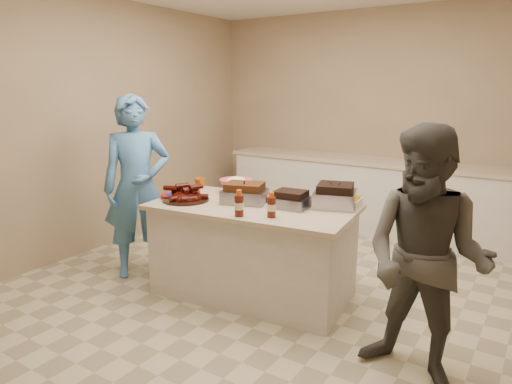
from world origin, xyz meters
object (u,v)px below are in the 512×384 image
Objects in this scene: plastic_cup at (200,188)px; guest_gray at (415,378)px; mustard_bottle at (245,197)px; bbq_bottle_b at (271,217)px; guest_blue at (142,273)px; island at (253,293)px; roasting_pan at (335,207)px; rib_platter at (186,201)px; coleslaw_bowl at (236,192)px; bbq_bottle_a at (239,216)px.

plastic_cup is 2.52m from guest_gray.
mustard_bottle reaches higher than plastic_cup.
guest_blue is at bearing 179.16° from bbq_bottle_b.
plastic_cup is 0.06× the size of guest_blue.
island is 1.17m from guest_blue.
roasting_pan is at bearing 148.96° from guest_gray.
coleslaw_bowl is at bearing 70.25° from rib_platter.
mustard_bottle is 0.07× the size of guest_blue.
rib_platter is 0.53m from coleslaw_bowl.
island is 13.50× the size of mustard_bottle.
guest_gray is (0.90, -0.76, -0.80)m from roasting_pan.
mustard_bottle is (-0.54, 0.43, 0.00)m from bbq_bottle_b.
guest_gray is at bearing -10.12° from bbq_bottle_b.
island is 1.15m from plastic_cup.
rib_platter is at bearing 177.77° from bbq_bottle_b.
mustard_bottle is at bearing 141.28° from bbq_bottle_b.
rib_platter is 0.26× the size of guest_gray.
rib_platter reaches higher than plastic_cup.
bbq_bottle_a is at bearing -153.24° from bbq_bottle_b.
bbq_bottle_b is 1.21m from plastic_cup.
island is 4.21× the size of rib_platter.
island is at bearing 144.45° from bbq_bottle_b.
bbq_bottle_b is 1.84× the size of plastic_cup.
coleslaw_bowl is 0.20× the size of guest_gray.
bbq_bottle_b is at bearing -23.71° from plastic_cup.
roasting_pan is 2.62× the size of mustard_bottle.
bbq_bottle_b reaches higher than guest_gray.
guest_blue is at bearing -156.21° from mustard_bottle.
bbq_bottle_a is (0.49, -0.64, 0.00)m from coleslaw_bowl.
rib_platter is at bearing -48.78° from guest_blue.
island is 1.57m from guest_gray.
island is 0.88m from bbq_bottle_a.
bbq_bottle_b is (-0.28, -0.55, 0.00)m from roasting_pan.
island reaches higher than guest_blue.
roasting_pan is 1.06× the size of coleslaw_bowl.
roasting_pan is (1.16, 0.51, 0.00)m from rib_platter.
rib_platter is 0.89m from bbq_bottle_b.
mustard_bottle is 1.19× the size of plastic_cup.
mustard_bottle is at bearing -26.25° from guest_blue.
island is 1.00m from rib_platter.
roasting_pan is 2.00m from guest_blue.
plastic_cup is (-0.89, 0.60, 0.00)m from bbq_bottle_a.
roasting_pan is at bearing 21.31° from island.
rib_platter is at bearing -109.75° from coleslaw_bowl.
plastic_cup is at bearing 1.77° from guest_blue.
bbq_bottle_a reaches higher than plastic_cup.
bbq_bottle_b is at bearing -36.90° from coleslaw_bowl.
bbq_bottle_a is 0.12× the size of guest_blue.
guest_gray is at bearing -57.14° from roasting_pan.
guest_blue is at bearing -176.19° from island.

